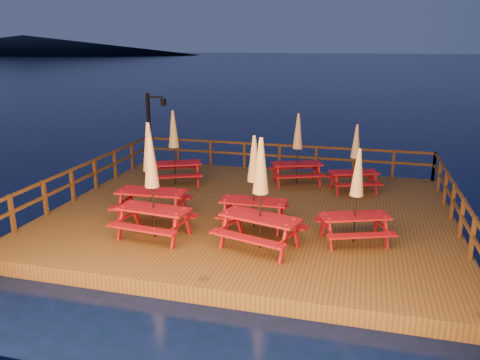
{
  "coord_description": "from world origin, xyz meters",
  "views": [
    {
      "loc": [
        3.13,
        -13.35,
        5.4
      ],
      "look_at": [
        -0.54,
        0.6,
        1.15
      ],
      "focal_mm": 35.0,
      "sensor_mm": 36.0,
      "label": 1
    }
  ],
  "objects": [
    {
      "name": "ground",
      "position": [
        0.0,
        0.0,
        0.0
      ],
      "size": [
        500.0,
        500.0,
        0.0
      ],
      "primitive_type": "plane",
      "color": "black",
      "rests_on": "ground"
    },
    {
      "name": "deck",
      "position": [
        0.0,
        0.0,
        0.2
      ],
      "size": [
        12.0,
        10.0,
        0.4
      ],
      "primitive_type": "cube",
      "color": "#4E3119",
      "rests_on": "ground"
    },
    {
      "name": "deck_piles",
      "position": [
        0.0,
        0.0,
        -0.3
      ],
      "size": [
        11.44,
        9.44,
        1.4
      ],
      "color": "#372411",
      "rests_on": "ground"
    },
    {
      "name": "railing",
      "position": [
        0.0,
        1.78,
        1.16
      ],
      "size": [
        11.8,
        9.75,
        1.1
      ],
      "color": "#372411",
      "rests_on": "deck"
    },
    {
      "name": "lamp_post",
      "position": [
        -5.39,
        4.55,
        2.2
      ],
      "size": [
        0.85,
        0.18,
        3.0
      ],
      "color": "black",
      "rests_on": "deck"
    },
    {
      "name": "headland_left",
      "position": [
        -160.0,
        190.0,
        4.5
      ],
      "size": [
        180.0,
        84.0,
        9.0
      ],
      "primitive_type": "ellipsoid",
      "color": "black",
      "rests_on": "ground"
    },
    {
      "name": "picnic_table_0",
      "position": [
        -3.36,
        1.97,
        1.8
      ],
      "size": [
        2.37,
        2.2,
        2.7
      ],
      "rotation": [
        0.0,
        0.0,
        0.43
      ],
      "color": "maroon",
      "rests_on": "deck"
    },
    {
      "name": "picnic_table_1",
      "position": [
        0.84,
        -2.69,
        1.88
      ],
      "size": [
        2.35,
        2.11,
        2.84
      ],
      "rotation": [
        0.0,
        0.0,
        -0.27
      ],
      "color": "maroon",
      "rests_on": "deck"
    },
    {
      "name": "picnic_table_2",
      "position": [
        -2.03,
        -2.73,
        1.82
      ],
      "size": [
        2.07,
        1.76,
        2.74
      ],
      "rotation": [
        0.0,
        0.0,
        -0.1
      ],
      "color": "maroon",
      "rests_on": "deck"
    },
    {
      "name": "picnic_table_3",
      "position": [
        2.99,
        2.75,
        1.62
      ],
      "size": [
        2.01,
        1.83,
        2.35
      ],
      "rotation": [
        0.0,
        0.0,
        0.35
      ],
      "color": "maroon",
      "rests_on": "deck"
    },
    {
      "name": "picnic_table_4",
      "position": [
        3.12,
        -1.74,
        1.7
      ],
      "size": [
        2.14,
        1.96,
        2.5
      ],
      "rotation": [
        0.0,
        0.0,
        0.36
      ],
      "color": "maroon",
      "rests_on": "deck"
    },
    {
      "name": "picnic_table_5",
      "position": [
        0.37,
        -1.35,
        1.76
      ],
      "size": [
        1.87,
        1.56,
        2.62
      ],
      "rotation": [
        0.0,
        0.0,
        0.03
      ],
      "color": "maroon",
      "rests_on": "deck"
    },
    {
      "name": "picnic_table_6",
      "position": [
        -2.66,
        -1.49,
        1.89
      ],
      "size": [
        2.1,
        1.76,
        2.87
      ],
      "rotation": [
        0.0,
        0.0,
        0.06
      ],
      "color": "maroon",
      "rests_on": "deck"
    },
    {
      "name": "picnic_table_7",
      "position": [
        0.93,
        3.15,
        1.75
      ],
      "size": [
        2.23,
        2.05,
        2.59
      ],
      "rotation": [
        0.0,
        0.0,
        0.38
      ],
      "color": "maroon",
      "rests_on": "deck"
    }
  ]
}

